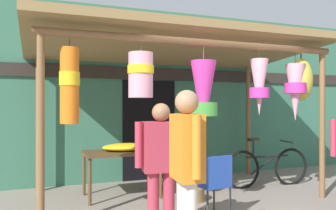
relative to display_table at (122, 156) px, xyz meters
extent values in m
plane|color=gray|center=(1.27, -1.09, -0.66)|extent=(30.00, 30.00, 0.00)
cube|color=#387056|center=(1.27, 1.25, 1.05)|extent=(10.55, 0.25, 3.44)
cube|color=#2D2823|center=(1.27, 1.11, 1.47)|extent=(9.50, 0.04, 0.24)
cube|color=black|center=(0.84, 1.12, 0.34)|extent=(1.10, 0.03, 2.00)
cylinder|color=brown|center=(-1.27, -1.22, 0.52)|extent=(0.09, 0.09, 2.37)
cylinder|color=brown|center=(3.02, -1.22, 0.52)|extent=(0.09, 0.09, 2.37)
cylinder|color=brown|center=(-1.27, 0.87, 0.52)|extent=(0.09, 0.09, 2.37)
cylinder|color=brown|center=(3.02, 0.87, 0.52)|extent=(0.09, 0.09, 2.37)
cylinder|color=brown|center=(0.88, -1.22, 1.71)|extent=(4.49, 0.10, 0.10)
cylinder|color=brown|center=(0.88, 0.87, 1.86)|extent=(4.49, 0.10, 0.10)
cube|color=olive|center=(0.88, -0.18, 1.83)|extent=(4.79, 2.59, 0.33)
cylinder|color=brown|center=(-0.93, -1.15, 1.60)|extent=(0.01, 0.01, 0.11)
cylinder|color=orange|center=(-0.93, -1.15, 1.07)|extent=(0.23, 0.23, 0.94)
cylinder|color=yellow|center=(-0.93, -1.15, 1.16)|extent=(0.25, 0.25, 0.17)
cylinder|color=brown|center=(-0.05, -1.24, 1.59)|extent=(0.01, 0.01, 0.14)
cylinder|color=pink|center=(-0.05, -1.24, 1.22)|extent=(0.32, 0.32, 0.59)
cylinder|color=yellow|center=(-0.05, -1.24, 1.30)|extent=(0.34, 0.34, 0.11)
cylinder|color=brown|center=(0.85, -1.26, 1.55)|extent=(0.01, 0.01, 0.21)
cone|color=#D13399|center=(0.85, -1.26, 0.93)|extent=(0.36, 0.36, 1.05)
cylinder|color=green|center=(0.85, -1.26, 0.78)|extent=(0.39, 0.39, 0.19)
cylinder|color=brown|center=(1.82, -1.20, 1.59)|extent=(0.01, 0.01, 0.13)
cone|color=pink|center=(1.82, -1.20, 1.10)|extent=(0.27, 0.27, 0.85)
cylinder|color=#D13399|center=(1.82, -1.20, 1.02)|extent=(0.29, 0.29, 0.15)
cylinder|color=brown|center=(2.53, -1.17, 1.57)|extent=(0.01, 0.01, 0.17)
cone|color=pink|center=(2.53, -1.17, 1.03)|extent=(0.31, 0.31, 0.91)
cylinder|color=#D13399|center=(2.53, -1.17, 1.10)|extent=(0.34, 0.34, 0.16)
cylinder|color=#4C3D23|center=(2.67, -1.14, 1.62)|extent=(0.02, 0.02, 0.07)
ellipsoid|color=gold|center=(2.67, -1.14, 1.25)|extent=(0.39, 0.33, 0.68)
cube|color=brown|center=(0.00, 0.00, 0.06)|extent=(1.23, 0.75, 0.04)
cylinder|color=brown|center=(-0.56, -0.32, -0.31)|extent=(0.05, 0.05, 0.70)
cylinder|color=brown|center=(0.56, -0.32, -0.31)|extent=(0.05, 0.05, 0.70)
cylinder|color=brown|center=(-0.56, 0.32, -0.31)|extent=(0.05, 0.05, 0.70)
cylinder|color=brown|center=(0.56, 0.32, -0.31)|extent=(0.05, 0.05, 0.70)
ellipsoid|color=yellow|center=(0.07, 0.04, 0.14)|extent=(0.76, 0.53, 0.12)
ellipsoid|color=orange|center=(0.18, -0.01, 0.15)|extent=(0.34, 0.27, 0.08)
cube|color=#2347A8|center=(0.86, -1.46, -0.22)|extent=(0.45, 0.45, 0.04)
cube|color=#2347A8|center=(0.89, -1.64, -0.02)|extent=(0.40, 0.09, 0.40)
cylinder|color=#333338|center=(1.02, -1.26, -0.44)|extent=(0.03, 0.03, 0.44)
cylinder|color=#333338|center=(0.66, -1.31, -0.44)|extent=(0.03, 0.03, 0.44)
cylinder|color=#333338|center=(1.07, -1.62, -0.44)|extent=(0.03, 0.03, 0.44)
cylinder|color=#333338|center=(0.71, -1.66, -0.44)|extent=(0.03, 0.03, 0.44)
cylinder|color=olive|center=(0.98, -0.65, -0.56)|extent=(0.37, 0.37, 0.21)
cylinder|color=brown|center=(1.05, 0.10, -0.52)|extent=(0.51, 0.51, 0.29)
torus|color=black|center=(3.20, -0.27, -0.33)|extent=(0.71, 0.09, 0.71)
torus|color=black|center=(2.16, -0.21, -0.33)|extent=(0.71, 0.09, 0.71)
cylinder|color=black|center=(2.68, -0.24, -0.11)|extent=(0.88, 0.09, 0.04)
cylinder|color=black|center=(2.58, -0.23, -0.28)|extent=(0.50, 0.07, 0.31)
cylinder|color=black|center=(2.40, -0.22, 0.05)|extent=(0.03, 0.03, 0.30)
cube|color=black|center=(2.40, -0.22, 0.21)|extent=(0.20, 0.09, 0.05)
cylinder|color=#262628|center=(3.12, -0.27, 0.15)|extent=(0.05, 0.44, 0.02)
cylinder|color=#B23347|center=(2.47, -1.98, 0.39)|extent=(0.08, 0.08, 0.50)
cylinder|color=#B23347|center=(-0.10, -1.91, -0.29)|extent=(0.13, 0.13, 0.75)
cylinder|color=#B23347|center=(0.08, -1.93, -0.29)|extent=(0.13, 0.13, 0.75)
cube|color=#B23347|center=(-0.01, -1.92, 0.37)|extent=(0.42, 0.26, 0.56)
cylinder|color=#B23347|center=(-0.26, -1.89, 0.39)|extent=(0.08, 0.08, 0.51)
cylinder|color=#B23347|center=(0.24, -1.95, 0.39)|extent=(0.08, 0.08, 0.51)
sphere|color=#9E704C|center=(-0.01, -1.92, 0.75)|extent=(0.21, 0.21, 0.21)
cube|color=orange|center=(-0.03, -2.67, 0.45)|extent=(0.25, 0.42, 0.61)
cylinder|color=orange|center=(-0.01, -2.41, 0.48)|extent=(0.08, 0.08, 0.55)
cylinder|color=orange|center=(-0.05, -2.92, 0.48)|extent=(0.08, 0.08, 0.55)
sphere|color=tan|center=(-0.03, -2.67, 0.86)|extent=(0.22, 0.22, 0.22)
camera|label=1|loc=(-1.35, -5.61, 0.83)|focal=37.36mm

